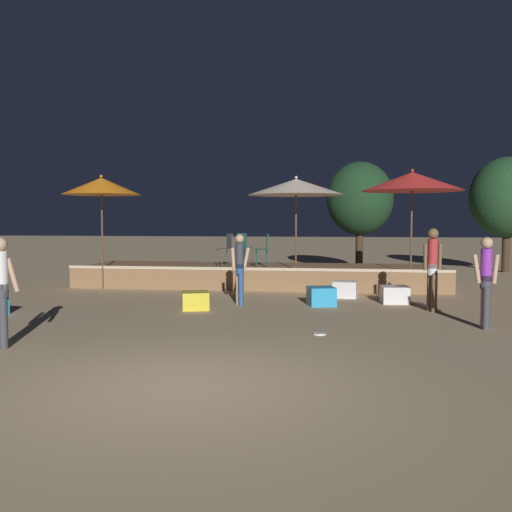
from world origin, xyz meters
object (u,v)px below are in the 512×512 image
background_tree_1 (507,198)px  bistro_chair_0 (227,246)px  patio_umbrella_2 (101,186)px  bistro_chair_1 (265,246)px  cube_seat_2 (321,296)px  patio_umbrella_0 (412,182)px  background_tree_0 (360,199)px  cube_seat_1 (345,289)px  person_3 (486,280)px  cube_seat_0 (395,295)px  patio_umbrella_1 (296,187)px  cube_seat_4 (195,301)px  frisbee_disc (319,334)px  bistro_chair_2 (244,245)px  person_0 (1,288)px  person_2 (240,267)px  person_4 (433,266)px

background_tree_1 → bistro_chair_0: bearing=-149.1°
patio_umbrella_2 → background_tree_1: 14.68m
patio_umbrella_2 → bistro_chair_1: 4.96m
cube_seat_2 → patio_umbrella_0: bearing=48.4°
bistro_chair_1 → background_tree_0: size_ratio=0.22×
cube_seat_1 → person_3: (2.44, -3.89, 0.68)m
cube_seat_0 → patio_umbrella_1: bearing=139.7°
patio_umbrella_1 → cube_seat_2: (0.79, -2.77, -2.66)m
background_tree_0 → background_tree_1: 5.48m
bistro_chair_1 → patio_umbrella_2: bearing=-87.7°
person_3 → cube_seat_4: bearing=-103.0°
bistro_chair_0 → background_tree_0: size_ratio=0.22×
frisbee_disc → background_tree_0: size_ratio=0.06×
patio_umbrella_1 → cube_seat_0: size_ratio=4.78×
patio_umbrella_0 → bistro_chair_2: patio_umbrella_0 is taller
patio_umbrella_0 → person_0: patio_umbrella_0 is taller
cube_seat_2 → bistro_chair_1: (-1.74, 3.42, 0.98)m
cube_seat_4 → person_0: (-2.01, -4.09, 0.73)m
cube_seat_4 → cube_seat_2: bearing=19.2°
person_3 → background_tree_1: size_ratio=0.38×
patio_umbrella_1 → frisbee_disc: (0.85, -6.14, -2.85)m
patio_umbrella_1 → cube_seat_4: patio_umbrella_1 is taller
patio_umbrella_0 → person_3: size_ratio=2.00×
cube_seat_4 → person_2: 1.33m
bistro_chair_2 → background_tree_1: bearing=-122.3°
cube_seat_2 → person_2: 1.99m
patio_umbrella_2 → person_0: size_ratio=1.90×
person_3 → background_tree_0: size_ratio=0.40×
person_4 → bistro_chair_1: person_4 is taller
cube_seat_0 → person_3: size_ratio=0.40×
cube_seat_1 → frisbee_disc: (-0.51, -4.85, -0.19)m
person_3 → bistro_chair_2: bearing=-139.4°
person_4 → bistro_chair_1: 5.70m
cube_seat_0 → cube_seat_2: size_ratio=0.93×
frisbee_disc → background_tree_0: bearing=84.7°
bistro_chair_0 → background_tree_1: (9.53, 5.71, 1.60)m
bistro_chair_1 → patio_umbrella_0: bearing=68.0°
person_4 → cube_seat_2: bearing=55.8°
cube_seat_1 → patio_umbrella_1: bearing=136.5°
patio_umbrella_0 → cube_seat_4: (-5.04, -3.56, -2.79)m
patio_umbrella_2 → person_4: bearing=-18.5°
person_2 → bistro_chair_0: 4.01m
cube_seat_0 → bistro_chair_0: bistro_chair_0 is taller
bistro_chair_0 → patio_umbrella_1: bearing=31.4°
person_3 → person_4: bearing=-160.3°
cube_seat_4 → bistro_chair_2: (0.21, 5.28, 1.00)m
bistro_chair_2 → cube_seat_4: bearing=116.7°
person_3 → bistro_chair_2: 8.72m
patio_umbrella_2 → person_0: bearing=-78.3°
cube_seat_1 → person_2: (-2.43, -1.69, 0.67)m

